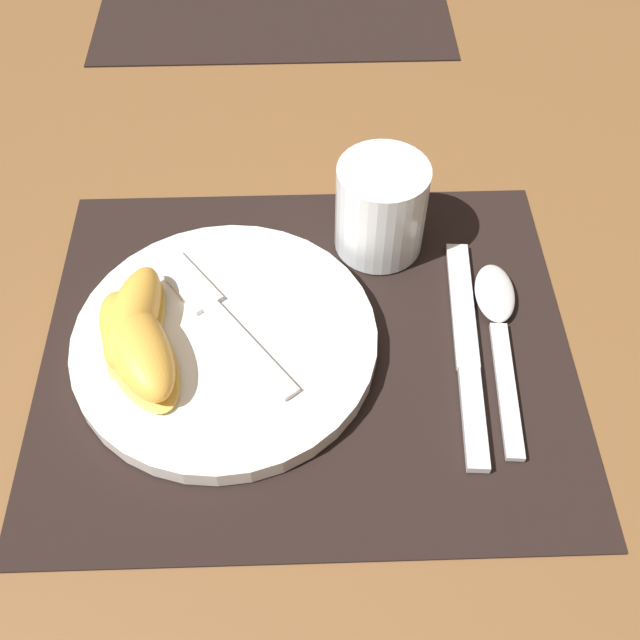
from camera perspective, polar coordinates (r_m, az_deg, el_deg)
name	(u,v)px	position (r m, az deg, el deg)	size (l,w,h in m)	color
ground_plane	(312,347)	(0.61, -0.62, -2.11)	(3.00, 3.00, 0.00)	brown
placemat	(312,346)	(0.61, -0.62, -2.00)	(0.43, 0.36, 0.00)	black
plate	(231,337)	(0.61, -6.83, -1.27)	(0.24, 0.24, 0.02)	white
juice_glass	(385,212)	(0.66, 4.98, 8.17)	(0.08, 0.08, 0.09)	silver
knife	(472,352)	(0.61, 11.50, -2.39)	(0.03, 0.22, 0.01)	silver
spoon	(502,317)	(0.64, 13.73, 0.24)	(0.04, 0.19, 0.01)	silver
fork	(220,312)	(0.61, -7.60, 0.63)	(0.12, 0.15, 0.00)	silver
citrus_wedge_0	(139,318)	(0.60, -13.63, 0.13)	(0.06, 0.11, 0.04)	#F7C656
citrus_wedge_1	(142,346)	(0.59, -13.38, -1.97)	(0.10, 0.13, 0.04)	#F7C656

